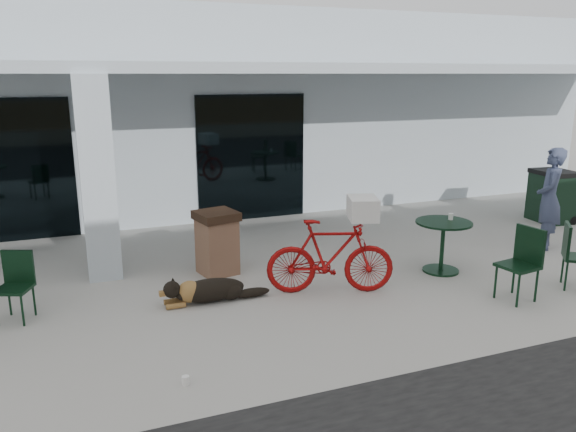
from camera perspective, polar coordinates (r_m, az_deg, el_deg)
name	(u,v)px	position (r m, az deg, el deg)	size (l,w,h in m)	color
ground	(237,319)	(7.50, -5.17, -10.38)	(80.00, 80.00, 0.00)	#A3A19A
building	(143,108)	(15.20, -14.49, 10.55)	(22.00, 7.00, 4.50)	silver
storefront_glass_right	(252,158)	(12.23, -3.71, 5.92)	(2.40, 0.06, 2.70)	black
column	(98,179)	(9.01, -18.78, 3.53)	(0.50, 0.50, 3.12)	silver
overhang	(176,68)	(10.33, -11.34, 14.50)	(22.00, 2.80, 0.18)	silver
bicycle	(330,256)	(8.15, 4.32, -4.12)	(0.52, 1.85, 1.11)	#970C0C
laundry_basket	(363,208)	(8.02, 7.61, 0.79)	(0.53, 0.39, 0.32)	white
dog	(210,289)	(8.00, -7.94, -7.34)	(1.14, 0.38, 0.38)	black
cup_near_dog	(186,380)	(6.12, -10.37, -16.11)	(0.08, 0.08, 0.10)	white
cafe_chair_near	(14,288)	(8.07, -26.10, -6.58)	(0.41, 0.45, 0.90)	black
cafe_table_far	(442,247)	(9.37, 15.39, -3.02)	(0.89, 0.89, 0.84)	black
cafe_chair_far_b	(518,265)	(8.51, 22.31, -4.63)	(0.47, 0.52, 1.04)	black
person	(549,199)	(11.17, 25.01, 1.60)	(0.68, 0.44, 1.86)	#3A4462
cup_on_table	(451,217)	(9.39, 16.21, -0.05)	(0.08, 0.08, 0.10)	white
trash_receptacle	(217,243)	(9.00, -7.22, -2.71)	(0.60, 0.60, 1.02)	brown
wheeled_bin	(552,196)	(13.37, 25.24, 1.85)	(0.69, 0.88, 1.12)	black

